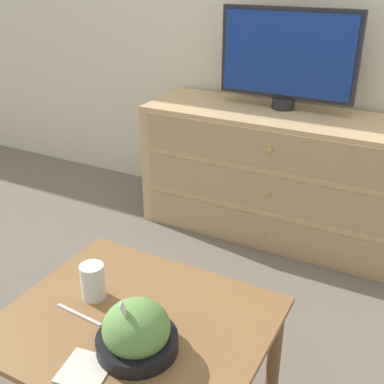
# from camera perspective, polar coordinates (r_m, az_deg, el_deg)

# --- Properties ---
(ground_plane) EXTENTS (12.00, 12.00, 0.00)m
(ground_plane) POSITION_cam_1_polar(r_m,az_deg,el_deg) (2.93, 13.84, -2.68)
(ground_plane) COLOR #70665B
(dresser) EXTENTS (1.47, 0.49, 0.67)m
(dresser) POSITION_cam_1_polar(r_m,az_deg,el_deg) (2.57, 10.67, 1.90)
(dresser) COLOR tan
(dresser) RESTS_ON ground_plane
(tv) EXTENTS (0.69, 0.12, 0.49)m
(tv) POSITION_cam_1_polar(r_m,az_deg,el_deg) (2.50, 11.24, 15.48)
(tv) COLOR #232328
(tv) RESTS_ON dresser
(coffee_table) EXTENTS (0.76, 0.64, 0.42)m
(coffee_table) POSITION_cam_1_polar(r_m,az_deg,el_deg) (1.49, -6.65, -16.62)
(coffee_table) COLOR olive
(coffee_table) RESTS_ON ground_plane
(takeout_bowl) EXTENTS (0.22, 0.22, 0.17)m
(takeout_bowl) POSITION_cam_1_polar(r_m,az_deg,el_deg) (1.33, -6.58, -16.21)
(takeout_bowl) COLOR black
(takeout_bowl) RESTS_ON coffee_table
(drink_cup) EXTENTS (0.07, 0.07, 0.11)m
(drink_cup) POSITION_cam_1_polar(r_m,az_deg,el_deg) (1.53, -11.64, -10.56)
(drink_cup) COLOR #9E6638
(drink_cup) RESTS_ON coffee_table
(napkin) EXTENTS (0.14, 0.14, 0.00)m
(napkin) POSITION_cam_1_polar(r_m,az_deg,el_deg) (1.33, -12.54, -19.86)
(napkin) COLOR silver
(napkin) RESTS_ON coffee_table
(knife) EXTENTS (0.17, 0.02, 0.01)m
(knife) POSITION_cam_1_polar(r_m,az_deg,el_deg) (1.49, -13.24, -13.96)
(knife) COLOR silver
(knife) RESTS_ON coffee_table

